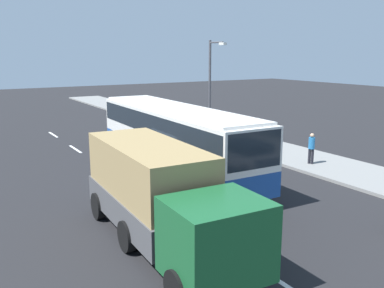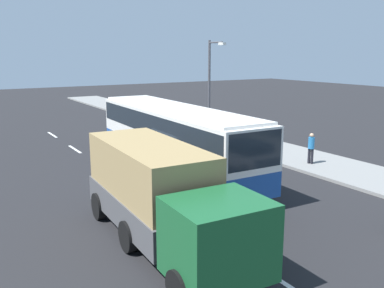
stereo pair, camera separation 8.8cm
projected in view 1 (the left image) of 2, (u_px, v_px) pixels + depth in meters
ground_plane at (177, 185)px, 19.02m from camera, size 120.00×120.00×0.00m
sidewalk_curb at (308, 160)px, 23.24m from camera, size 80.00×4.00×0.15m
lane_centreline at (209, 236)px, 13.72m from camera, size 47.71×0.16×0.01m
coach_bus at (174, 133)px, 20.10m from camera, size 12.34×3.04×3.36m
cargo_truck at (160, 194)px, 12.87m from camera, size 8.14×2.83×3.02m
pedestrian_near_curb at (311, 146)px, 21.95m from camera, size 0.32×0.32×1.62m
street_lamp at (211, 84)px, 27.38m from camera, size 1.71×0.24×6.49m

